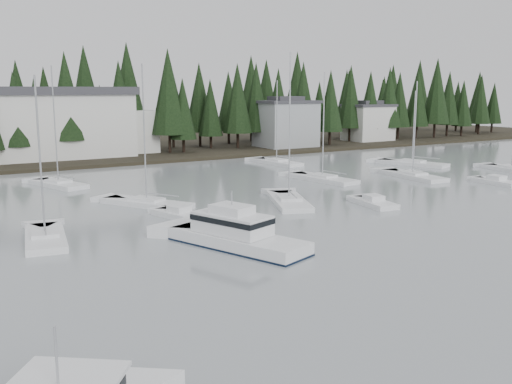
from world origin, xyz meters
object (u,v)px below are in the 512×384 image
at_px(cabin_cruiser_center, 236,237).
at_px(sailboat_10, 322,180).
at_px(harbor_inn, 64,123).
at_px(runabout_4, 179,216).
at_px(house_east_a, 286,123).
at_px(sailboat_3, 511,170).
at_px(sailboat_6, 277,163).
at_px(sailboat_9, 59,185).
at_px(house_east_b, 368,122).
at_px(sailboat_1, 412,165).
at_px(runabout_2, 496,183).
at_px(sailboat_0, 46,240).
at_px(sailboat_8, 147,205).
at_px(sailboat_11, 289,203).
at_px(runabout_1, 373,204).
at_px(sailboat_2, 413,177).

relative_size(cabin_cruiser_center, sailboat_10, 0.83).
height_order(harbor_inn, runabout_4, harbor_inn).
xyz_separation_m(house_east_a, sailboat_3, (10.33, -39.96, -4.83)).
height_order(sailboat_6, sailboat_9, sailboat_9).
height_order(house_east_b, sailboat_9, sailboat_9).
relative_size(harbor_inn, sailboat_1, 2.60).
distance_m(cabin_cruiser_center, sailboat_6, 45.93).
bearing_deg(sailboat_6, house_east_a, -43.85).
bearing_deg(runabout_2, sailboat_1, -12.00).
bearing_deg(harbor_inn, house_east_b, -2.20).
bearing_deg(sailboat_1, sailboat_0, 89.36).
xyz_separation_m(sailboat_6, runabout_4, (-27.03, -25.97, 0.07)).
bearing_deg(sailboat_8, sailboat_6, -84.55).
height_order(sailboat_10, runabout_4, sailboat_10).
bearing_deg(harbor_inn, sailboat_9, -104.72).
bearing_deg(sailboat_10, sailboat_11, 122.08).
bearing_deg(house_east_a, runabout_2, -91.06).
relative_size(sailboat_0, runabout_1, 2.17).
xyz_separation_m(sailboat_8, runabout_2, (39.94, -9.11, 0.05)).
bearing_deg(sailboat_1, runabout_1, 109.79).
relative_size(house_east_b, sailboat_10, 0.70).
distance_m(sailboat_0, sailboat_3, 62.34).
xyz_separation_m(sailboat_2, sailboat_11, (-22.84, -5.72, 0.02)).
bearing_deg(runabout_4, sailboat_6, -62.21).
relative_size(sailboat_0, sailboat_10, 0.93).
bearing_deg(sailboat_11, runabout_4, 113.77).
height_order(house_east_b, runabout_1, house_east_b).
bearing_deg(sailboat_2, sailboat_6, 26.11).
xyz_separation_m(harbor_inn, sailboat_9, (-6.60, -25.14, -5.69)).
xyz_separation_m(sailboat_11, runabout_4, (-11.61, -0.07, 0.05)).
relative_size(cabin_cruiser_center, runabout_4, 1.97).
distance_m(house_east_b, sailboat_6, 40.14).
height_order(sailboat_3, sailboat_6, sailboat_3).
distance_m(cabin_cruiser_center, sailboat_3, 52.70).
bearing_deg(sailboat_1, harbor_inn, 34.67).
xyz_separation_m(cabin_cruiser_center, sailboat_11, (12.00, 10.94, -0.61)).
xyz_separation_m(house_east_b, sailboat_9, (-67.56, -22.80, -4.32)).
distance_m(harbor_inn, sailboat_0, 51.56).
bearing_deg(runabout_4, sailboat_1, -87.49).
xyz_separation_m(sailboat_1, sailboat_6, (-16.50, 11.35, 0.02)).
relative_size(house_east_a, sailboat_3, 0.82).
distance_m(sailboat_2, runabout_2, 9.87).
xyz_separation_m(house_east_a, runabout_2, (-0.85, -45.83, -4.77)).
relative_size(cabin_cruiser_center, sailboat_6, 0.88).
height_order(sailboat_0, runabout_4, sailboat_0).
relative_size(sailboat_3, runabout_1, 2.23).
height_order(sailboat_2, sailboat_8, sailboat_8).
bearing_deg(sailboat_0, sailboat_10, -61.66).
bearing_deg(sailboat_2, sailboat_0, 105.83).
bearing_deg(sailboat_8, sailboat_2, -120.75).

